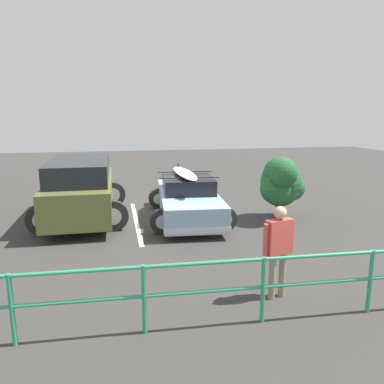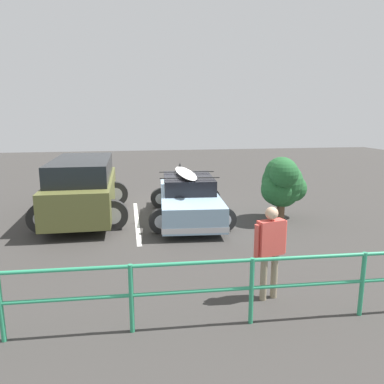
% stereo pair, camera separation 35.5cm
% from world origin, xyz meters
% --- Properties ---
extents(ground_plane, '(44.00, 44.00, 0.02)m').
position_xyz_m(ground_plane, '(0.00, 0.00, -0.01)').
color(ground_plane, '#383533').
rests_on(ground_plane, ground).
extents(parking_stripe, '(0.12, 4.55, 0.00)m').
position_xyz_m(parking_stripe, '(0.87, 0.70, 0.00)').
color(parking_stripe, silver).
rests_on(parking_stripe, ground).
extents(sedan_car, '(2.60, 4.63, 1.58)m').
position_xyz_m(sedan_car, '(-0.71, 0.66, 0.63)').
color(sedan_car, '#8CADC6').
rests_on(sedan_car, ground).
extents(suv_car, '(2.68, 4.97, 1.83)m').
position_xyz_m(suv_car, '(2.46, 0.04, 0.96)').
color(suv_car, brown).
rests_on(suv_car, ground).
extents(person_bystander, '(0.62, 0.29, 1.64)m').
position_xyz_m(person_bystander, '(-1.23, 6.00, 0.98)').
color(person_bystander, gray).
rests_on(person_bystander, ground).
extents(railing_fence, '(10.78, 0.49, 1.05)m').
position_xyz_m(railing_fence, '(-0.68, 6.70, 0.70)').
color(railing_fence, '#2D9366').
rests_on(railing_fence, ground).
extents(bush_near_left, '(1.56, 1.61, 1.91)m').
position_xyz_m(bush_near_left, '(-3.46, 1.28, 1.12)').
color(bush_near_left, brown).
rests_on(bush_near_left, ground).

